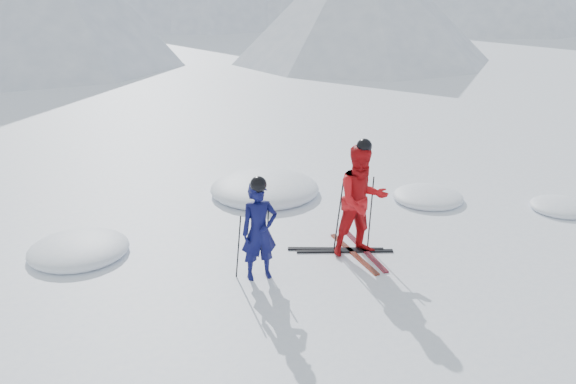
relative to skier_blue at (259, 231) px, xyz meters
name	(u,v)px	position (x,y,z in m)	size (l,w,h in m)	color
ground	(396,240)	(2.84, 0.19, -0.81)	(160.00, 160.00, 0.00)	white
skier_blue	(259,231)	(0.00, 0.00, 0.00)	(0.59, 0.39, 1.61)	#0B0D44
skier_red	(362,201)	(1.92, 0.02, 0.18)	(0.96, 0.74, 1.97)	red
pole_blue_left	(238,247)	(-0.30, 0.15, -0.27)	(0.02, 0.02, 1.08)	black
pole_blue_right	(267,238)	(0.25, 0.25, -0.27)	(0.02, 0.02, 1.08)	black
pole_red_left	(338,217)	(1.62, 0.27, -0.15)	(0.02, 0.02, 1.31)	black
pole_red_right	(371,213)	(2.22, 0.17, -0.15)	(0.02, 0.02, 1.31)	black
ski_worn_left	(354,253)	(1.80, 0.02, -0.79)	(0.09, 1.70, 0.03)	black
ski_worn_right	(365,251)	(2.04, 0.02, -0.79)	(0.09, 1.70, 0.03)	black
ski_loose_a	(336,249)	(1.61, 0.32, -0.79)	(0.09, 1.70, 0.03)	black
ski_loose_b	(345,251)	(1.71, 0.17, -0.79)	(0.09, 1.70, 0.03)	black
snow_lumps	(278,206)	(1.60, 2.66, -0.81)	(10.75, 5.44, 0.53)	white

